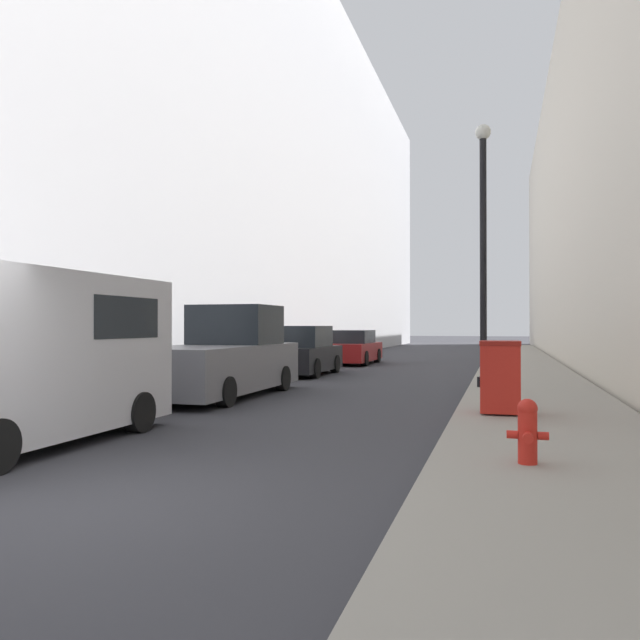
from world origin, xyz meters
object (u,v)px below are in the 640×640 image
Objects in this scene: lamppost at (483,245)px; pickup_truck at (223,358)px; fire_hydrant at (528,430)px; parked_sedan_far at (352,348)px; parked_sedan_near at (302,353)px; trash_bin at (500,376)px; white_van at (25,351)px.

lamppost is 1.18× the size of pickup_truck.
parked_sedan_far reaches higher than fire_hydrant.
pickup_truck is 6.61m from parked_sedan_near.
parked_sedan_far is at bearing 112.27° from trash_bin.
parked_sedan_near is at bearing 145.84° from lamppost.
parked_sedan_far is (-5.93, 10.66, -3.04)m from lamppost.
pickup_truck reaches higher than parked_sedan_near.
fire_hydrant is 14.76m from parked_sedan_near.
lamppost is 1.59× the size of parked_sedan_near.
lamppost is at bearing 94.98° from trash_bin.
lamppost is at bearing -60.93° from parked_sedan_far.
trash_bin is 0.23× the size of pickup_truck.
lamppost is 1.40× the size of white_van.
white_van is at bearing -147.76° from trash_bin.
white_van is 0.84× the size of pickup_truck.
parked_sedan_near is at bearing -92.01° from parked_sedan_far.
white_van is 1.04× the size of parked_sedan_far.
pickup_truck is 13.09m from parked_sedan_far.
pickup_truck reaches higher than fire_hydrant.
fire_hydrant is 0.15× the size of white_van.
white_van is (-6.03, -8.92, -2.40)m from lamppost.
fire_hydrant is at bearing -62.19° from parked_sedan_near.
parked_sedan_near is (-6.16, 4.18, -2.97)m from lamppost.
parked_sedan_far is at bearing 87.99° from parked_sedan_near.
lamppost is (-0.42, 4.85, 2.93)m from trash_bin.
white_van is at bearing -179.64° from fire_hydrant.
parked_sedan_near is (-0.13, 6.60, -0.14)m from pickup_truck.
white_van is (-6.75, -0.04, 0.81)m from fire_hydrant.
lamppost is (-0.73, 8.87, 3.21)m from fire_hydrant.
white_van reaches higher than parked_sedan_far.
pickup_truck is at bearing -90.43° from parked_sedan_far.
white_van is at bearing -124.05° from lamppost.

